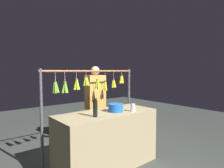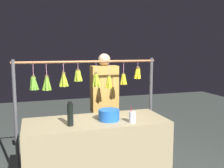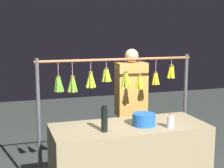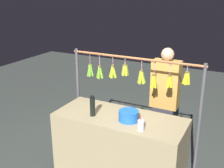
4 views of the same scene
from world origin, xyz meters
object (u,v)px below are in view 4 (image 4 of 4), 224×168
(water_bottle, at_px, (92,106))
(vendor_person, at_px, (164,104))
(blue_bucket, at_px, (129,116))
(drink_cup, at_px, (141,125))

(water_bottle, distance_m, vendor_person, 1.19)
(blue_bucket, xyz_separation_m, drink_cup, (-0.23, 0.17, -0.00))
(blue_bucket, bearing_deg, water_bottle, 10.10)
(blue_bucket, height_order, vendor_person, vendor_person)
(blue_bucket, xyz_separation_m, vendor_person, (-0.19, -0.88, -0.15))
(water_bottle, xyz_separation_m, drink_cup, (-0.70, 0.09, -0.07))
(blue_bucket, distance_m, vendor_person, 0.92)
(drink_cup, bearing_deg, water_bottle, -7.28)
(blue_bucket, relative_size, vendor_person, 0.15)
(blue_bucket, distance_m, drink_cup, 0.29)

